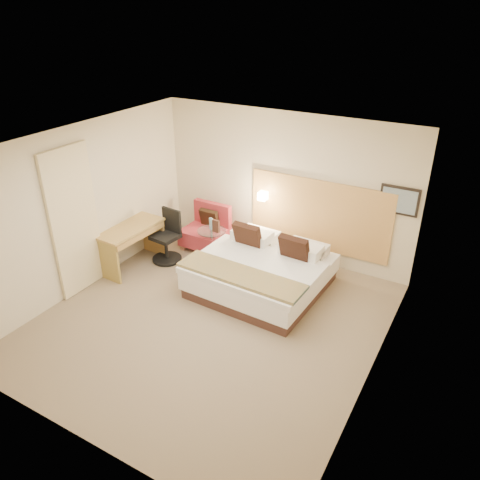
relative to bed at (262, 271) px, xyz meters
The scene contains 20 objects.
floor 1.28m from the bed, 101.36° to the right, with size 4.80×5.00×0.02m, color #776650.
ceiling 2.69m from the bed, 101.36° to the right, with size 4.80×5.00×0.02m, color white.
wall_back 1.68m from the bed, 100.55° to the left, with size 4.80×0.02×2.70m, color beige.
wall_front 3.86m from the bed, 93.73° to the right, with size 4.80×0.02×2.70m, color beige.
wall_left 3.09m from the bed, 155.53° to the right, with size 0.02×5.00×2.70m, color beige.
wall_right 2.69m from the bed, 29.12° to the right, with size 0.02×5.00×2.70m, color beige.
headboard_panel 1.48m from the bed, 70.09° to the left, with size 2.60×0.04×1.30m, color tan.
art_frame 2.48m from the bed, 35.61° to the left, with size 0.62×0.03×0.47m, color black.
art_canvas 2.47m from the bed, 35.18° to the left, with size 0.54×0.01×0.39m, color gray.
lamp_arm 1.58m from the bed, 116.04° to the left, with size 0.02×0.02×0.12m, color silver.
lamp_shade 1.54m from the bed, 117.20° to the left, with size 0.15×0.15×0.15m, color #F4E3BE.
curtain 3.11m from the bed, 150.76° to the right, with size 0.06×0.90×2.42m, color beige.
bottle_a 1.46m from the bed, 159.27° to the left, with size 0.06×0.06×0.21m, color #79A2BC.
bottle_b 1.43m from the bed, 159.55° to the left, with size 0.06×0.06×0.21m, color #89B8D5.
menu_folder 1.30m from the bed, 159.70° to the left, with size 0.14×0.05×0.23m, color #3A1F18.
bed is the anchor object (origin of this frame).
lounge_chair 1.81m from the bed, 153.75° to the left, with size 0.82×0.72×0.85m.
side_table 1.34m from the bed, 160.96° to the left, with size 0.56×0.56×0.59m.
desk 2.43m from the bed, 168.16° to the right, with size 0.63×1.28×0.79m.
desk_chair 1.96m from the bed, behind, with size 0.60×0.60×0.97m.
Camera 1 is at (3.23, -4.77, 4.35)m, focal length 35.00 mm.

